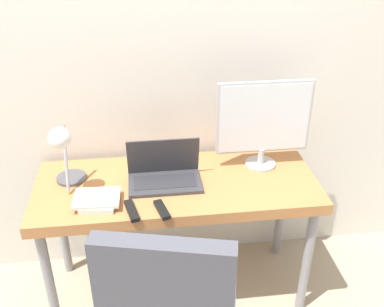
% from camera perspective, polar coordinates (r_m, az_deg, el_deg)
% --- Properties ---
extents(wall_back, '(8.00, 0.05, 2.60)m').
position_cam_1_polar(wall_back, '(2.41, -3.02, 12.12)').
color(wall_back, silver).
rests_on(wall_back, ground_plane).
extents(desk, '(1.45, 0.59, 0.75)m').
position_cam_1_polar(desk, '(2.36, -1.93, -5.14)').
color(desk, '#B77542').
rests_on(desk, ground_plane).
extents(laptop, '(0.37, 0.22, 0.23)m').
position_cam_1_polar(laptop, '(2.30, -3.53, -2.60)').
color(laptop, '#38383D').
rests_on(laptop, desk).
extents(monitor, '(0.50, 0.17, 0.48)m').
position_cam_1_polar(monitor, '(2.37, 9.12, 4.10)').
color(monitor, '#B7B7BC').
rests_on(monitor, desk).
extents(desk_lamp, '(0.15, 0.27, 0.37)m').
position_cam_1_polar(desk_lamp, '(2.22, -16.07, 0.52)').
color(desk_lamp, '#4C4C51').
rests_on(desk_lamp, desk).
extents(book_stack, '(0.22, 0.18, 0.04)m').
position_cam_1_polar(book_stack, '(2.19, -11.90, -5.85)').
color(book_stack, silver).
rests_on(book_stack, desk).
extents(tv_remote, '(0.07, 0.15, 0.02)m').
position_cam_1_polar(tv_remote, '(2.11, -3.85, -7.13)').
color(tv_remote, black).
rests_on(tv_remote, desk).
extents(media_remote, '(0.07, 0.16, 0.02)m').
position_cam_1_polar(media_remote, '(2.12, -7.66, -7.21)').
color(media_remote, black).
rests_on(media_remote, desk).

